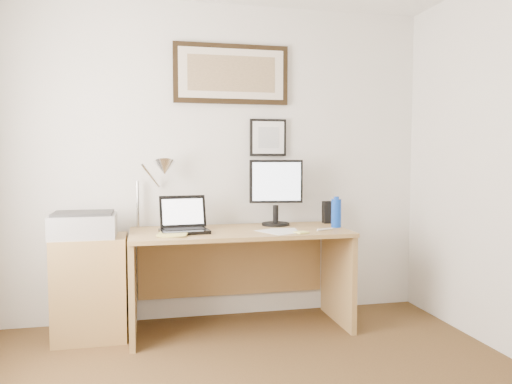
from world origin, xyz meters
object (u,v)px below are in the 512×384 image
object	(u,v)px
lcd_monitor	(276,189)
printer	(84,225)
water_bottle	(336,213)
desk	(238,259)
book	(160,233)
laptop	(184,224)
side_cabinet	(91,287)

from	to	relation	value
lcd_monitor	printer	distance (m)	1.46
water_bottle	desk	distance (m)	0.84
book	lcd_monitor	bearing A→B (deg)	16.69
water_bottle	laptop	xyz separation A→B (m)	(-1.17, 0.01, -0.05)
book	lcd_monitor	world-z (taller)	lcd_monitor
laptop	lcd_monitor	bearing A→B (deg)	14.31
laptop	printer	distance (m)	0.70
book	desk	xyz separation A→B (m)	(0.59, 0.17, -0.25)
side_cabinet	laptop	world-z (taller)	laptop
water_bottle	desk	world-z (taller)	water_bottle
laptop	water_bottle	bearing A→B (deg)	-0.63
water_bottle	lcd_monitor	distance (m)	0.51
lcd_monitor	printer	world-z (taller)	lcd_monitor
printer	laptop	bearing A→B (deg)	-2.82
book	water_bottle	bearing A→B (deg)	3.10
book	laptop	size ratio (longest dim) A/B	0.76
side_cabinet	lcd_monitor	bearing A→B (deg)	5.53
side_cabinet	laptop	distance (m)	0.79
water_bottle	laptop	bearing A→B (deg)	179.37
desk	book	bearing A→B (deg)	-163.49
water_bottle	lcd_monitor	bearing A→B (deg)	154.79
water_bottle	laptop	distance (m)	1.17
water_bottle	book	distance (m)	1.35
water_bottle	book	xyz separation A→B (m)	(-1.34, -0.07, -0.10)
water_bottle	book	world-z (taller)	water_bottle
side_cabinet	lcd_monitor	size ratio (longest dim) A/B	1.40
side_cabinet	lcd_monitor	distance (m)	1.56
laptop	lcd_monitor	size ratio (longest dim) A/B	0.70
water_bottle	laptop	size ratio (longest dim) A/B	0.61
laptop	side_cabinet	bearing A→B (deg)	175.36
water_bottle	laptop	world-z (taller)	laptop
water_bottle	book	size ratio (longest dim) A/B	0.79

